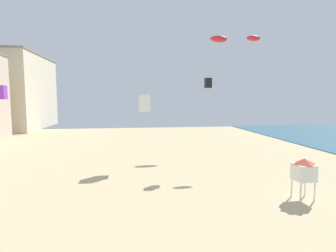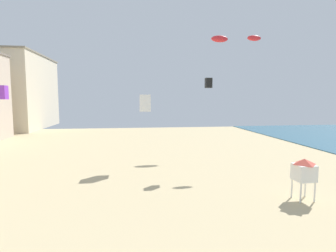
{
  "view_description": "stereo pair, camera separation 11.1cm",
  "coord_description": "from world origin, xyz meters",
  "views": [
    {
      "loc": [
        1.4,
        2.42,
        6.14
      ],
      "look_at": [
        3.89,
        20.65,
        4.29
      ],
      "focal_mm": 28.77,
      "sensor_mm": 36.0,
      "label": 1
    },
    {
      "loc": [
        1.51,
        2.41,
        6.14
      ],
      "look_at": [
        3.89,
        20.65,
        4.29
      ],
      "focal_mm": 28.77,
      "sensor_mm": 36.0,
      "label": 2
    }
  ],
  "objects": [
    {
      "name": "kite_red_parafoil_2",
      "position": [
        13.46,
        28.31,
        12.12
      ],
      "size": [
        1.41,
        0.39,
        0.55
      ],
      "color": "red"
    },
    {
      "name": "lifeguard_stand",
      "position": [
        11.76,
        17.15,
        1.84
      ],
      "size": [
        1.1,
        1.1,
        2.55
      ],
      "rotation": [
        0.0,
        0.0,
        -0.37
      ],
      "color": "white",
      "rests_on": "ground"
    },
    {
      "name": "kite_white_box",
      "position": [
        2.61,
        26.9,
        5.77
      ],
      "size": [
        0.97,
        0.97,
        1.52
      ],
      "color": "white"
    },
    {
      "name": "kite_purple_box",
      "position": [
        -11.22,
        30.85,
        6.79
      ],
      "size": [
        0.86,
        0.86,
        1.36
      ],
      "color": "purple"
    },
    {
      "name": "kite_black_box",
      "position": [
        8.09,
        25.47,
        7.54
      ],
      "size": [
        0.55,
        0.55,
        0.86
      ],
      "color": "black"
    },
    {
      "name": "kite_red_parafoil",
      "position": [
        12.28,
        35.53,
        13.57
      ],
      "size": [
        2.14,
        0.59,
        0.83
      ],
      "color": "red"
    }
  ]
}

